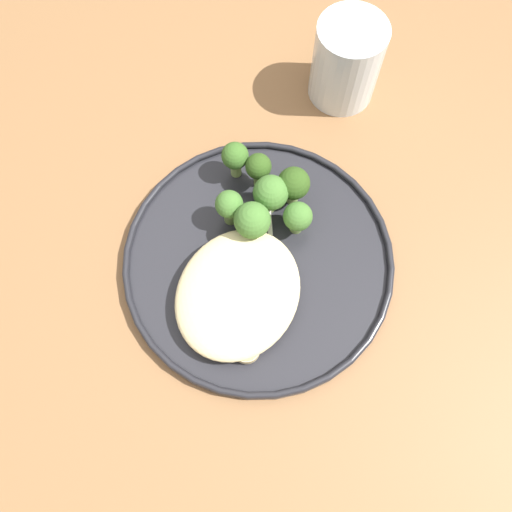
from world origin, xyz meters
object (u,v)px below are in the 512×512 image
broccoli_floret_center_pile (252,221)px  water_glass (346,65)px  broccoli_floret_beside_noodles (258,168)px  broccoli_floret_near_rim (271,193)px  seared_scallop_right_edge (229,312)px  seared_scallop_large_seared (246,256)px  broccoli_floret_front_edge (229,206)px  seared_scallop_left_edge (263,290)px  seared_scallop_on_noodles (209,335)px  broccoli_floret_small_sprig (295,185)px  seared_scallop_rear_pale (246,349)px  dinner_plate (256,260)px  seared_scallop_tiny_bay (239,294)px  broccoli_floret_rear_charred (235,157)px  seared_scallop_front_small (256,319)px  broccoli_floret_right_tilted (298,217)px

broccoli_floret_center_pile → water_glass: size_ratio=0.59×
broccoli_floret_beside_noodles → water_glass: 0.17m
broccoli_floret_near_rim → seared_scallop_right_edge: bearing=7.3°
seared_scallop_large_seared → broccoli_floret_front_edge: (-0.03, -0.04, 0.02)m
broccoli_floret_center_pile → broccoli_floret_near_rim: bearing=176.3°
broccoli_floret_near_rim → seared_scallop_left_edge: bearing=22.0°
seared_scallop_left_edge → water_glass: water_glass is taller
seared_scallop_on_noodles → broccoli_floret_beside_noodles: 0.18m
seared_scallop_right_edge → seared_scallop_left_edge: 0.04m
broccoli_floret_small_sprig → seared_scallop_rear_pale: bearing=10.1°
dinner_plate → seared_scallop_rear_pale: (0.09, 0.04, 0.01)m
seared_scallop_left_edge → seared_scallop_tiny_bay: (0.02, -0.02, 0.00)m
seared_scallop_tiny_bay → broccoli_floret_rear_charred: broccoli_floret_rear_charred is taller
seared_scallop_tiny_bay → broccoli_floret_near_rim: broccoli_floret_near_rim is taller
dinner_plate → broccoli_floret_rear_charred: bearing=-141.0°
broccoli_floret_center_pile → water_glass: (-0.23, 0.01, -0.00)m
seared_scallop_front_small → water_glass: 0.31m
broccoli_floret_rear_charred → water_glass: 0.18m
broccoli_floret_rear_charred → broccoli_floret_right_tilted: broccoli_floret_rear_charred is taller
seared_scallop_left_edge → broccoli_floret_front_edge: bearing=-130.5°
seared_scallop_rear_pale → broccoli_floret_near_rim: broccoli_floret_near_rim is taller
water_glass → seared_scallop_rear_pale: bearing=7.6°
broccoli_floret_right_tilted → seared_scallop_on_noodles: bearing=-10.1°
water_glass → broccoli_floret_beside_noodles: bearing=-10.1°
seared_scallop_left_edge → seared_scallop_front_small: bearing=14.3°
seared_scallop_left_edge → broccoli_floret_near_rim: size_ratio=0.40×
seared_scallop_on_noodles → broccoli_floret_front_edge: size_ratio=0.60×
seared_scallop_on_noodles → water_glass: 0.35m
seared_scallop_right_edge → seared_scallop_front_small: same height
seared_scallop_right_edge → water_glass: bearing=-177.7°
seared_scallop_tiny_bay → broccoli_floret_near_rim: 0.11m
dinner_plate → seared_scallop_left_edge: size_ratio=12.94×
broccoli_floret_center_pile → seared_scallop_left_edge: bearing=36.5°
dinner_plate → broccoli_floret_front_edge: bearing=-122.4°
broccoli_floret_right_tilted → seared_scallop_large_seared: bearing=-28.9°
seared_scallop_front_small → broccoli_floret_right_tilted: bearing=-175.7°
seared_scallop_large_seared → broccoli_floret_near_rim: size_ratio=0.42×
seared_scallop_tiny_bay → broccoli_floret_front_edge: broccoli_floret_front_edge is taller
seared_scallop_large_seared → broccoli_floret_center_pile: bearing=-165.7°
seared_scallop_on_noodles → broccoli_floret_small_sprig: size_ratio=0.59×
seared_scallop_on_noodles → broccoli_floret_beside_noodles: bearing=-168.9°
seared_scallop_right_edge → seared_scallop_large_seared: bearing=-169.2°
broccoli_floret_small_sprig → seared_scallop_right_edge: bearing=-0.9°
seared_scallop_rear_pale → seared_scallop_front_small: 0.03m
broccoli_floret_near_rim → broccoli_floret_beside_noodles: bearing=-130.8°
seared_scallop_front_small → seared_scallop_on_noodles: (0.04, -0.03, -0.00)m
broccoli_floret_small_sprig → broccoli_floret_rear_charred: bearing=-90.6°
seared_scallop_rear_pale → seared_scallop_left_edge: (-0.06, -0.01, -0.00)m
dinner_plate → broccoli_floret_rear_charred: 0.11m
seared_scallop_left_edge → broccoli_floret_rear_charred: broccoli_floret_rear_charred is taller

